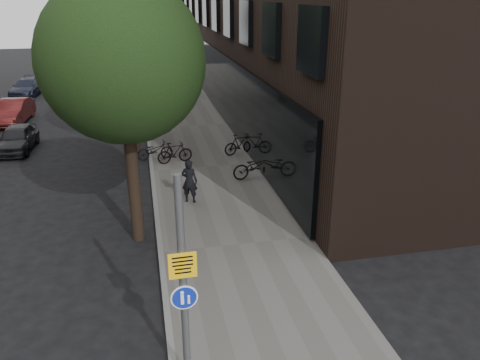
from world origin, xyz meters
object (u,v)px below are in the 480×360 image
object	(u,v)px
signpost	(183,285)
parked_car_near	(17,138)
parked_bike_facade_near	(256,166)
pedestrian	(189,181)

from	to	relation	value
signpost	parked_car_near	world-z (taller)	signpost
parked_bike_facade_near	parked_car_near	distance (m)	11.73
pedestrian	parked_car_near	world-z (taller)	pedestrian
signpost	pedestrian	bearing A→B (deg)	82.28
signpost	parked_bike_facade_near	size ratio (longest dim) A/B	2.21
pedestrian	parked_bike_facade_near	bearing A→B (deg)	-125.08
signpost	parked_car_near	distance (m)	17.15
parked_bike_facade_near	parked_car_near	world-z (taller)	parked_car_near
parked_bike_facade_near	pedestrian	bearing A→B (deg)	113.25
signpost	parked_car_near	xyz separation A→B (m)	(-6.30, 15.87, -1.64)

